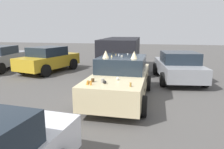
{
  "coord_description": "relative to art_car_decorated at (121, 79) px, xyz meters",
  "views": [
    {
      "loc": [
        -7.05,
        -1.19,
        2.45
      ],
      "look_at": [
        0.0,
        0.3,
        0.9
      ],
      "focal_mm": 33.32,
      "sensor_mm": 36.0,
      "label": 1
    }
  ],
  "objects": [
    {
      "name": "parked_sedan_row_back_far",
      "position": [
        4.09,
        8.39,
        -0.01
      ],
      "size": [
        4.71,
        2.43,
        1.47
      ],
      "rotation": [
        0.0,
        0.0,
        0.11
      ],
      "color": "gray",
      "rests_on": "ground"
    },
    {
      "name": "art_car_decorated",
      "position": [
        0.0,
        0.0,
        0.0
      ],
      "size": [
        4.37,
        2.07,
        1.77
      ],
      "rotation": [
        0.0,
        0.0,
        3.13
      ],
      "color": "beige",
      "rests_on": "ground"
    },
    {
      "name": "ground_plane",
      "position": [
        -0.08,
        0.0,
        -0.75
      ],
      "size": [
        60.0,
        60.0,
        0.0
      ],
      "primitive_type": "plane",
      "color": "#514F4C"
    },
    {
      "name": "parked_van_near_left",
      "position": [
        5.38,
        0.88,
        0.36
      ],
      "size": [
        5.23,
        2.46,
        1.95
      ],
      "rotation": [
        0.0,
        0.0,
        3.18
      ],
      "color": "black",
      "rests_on": "ground"
    },
    {
      "name": "parked_sedan_behind_right",
      "position": [
        3.32,
        -2.28,
        -0.05
      ],
      "size": [
        4.26,
        2.43,
        1.42
      ],
      "rotation": [
        0.0,
        0.0,
        0.14
      ],
      "color": "gray",
      "rests_on": "ground"
    },
    {
      "name": "parked_sedan_near_right",
      "position": [
        4.06,
        5.04,
        0.0
      ],
      "size": [
        4.2,
        2.66,
        1.48
      ],
      "rotation": [
        0.0,
        0.0,
        -0.25
      ],
      "color": "gold",
      "rests_on": "ground"
    }
  ]
}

